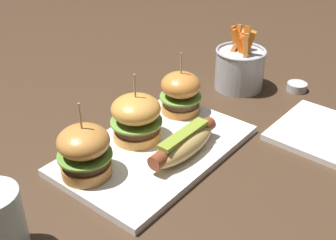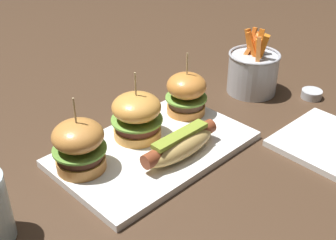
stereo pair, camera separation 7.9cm
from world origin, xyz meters
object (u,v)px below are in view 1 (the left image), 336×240
slider_center (136,118)px  slider_right (181,92)px  side_plate (326,134)px  slider_left (84,151)px  sauce_ramekin (297,87)px  fries_bucket (240,67)px  platter_main (156,150)px  hot_dog (184,143)px

slider_center → slider_right: same height
side_plate → slider_left: bearing=145.6°
slider_left → sauce_ramekin: 0.55m
sauce_ramekin → side_plate: 0.20m
fries_bucket → slider_right: bearing=173.6°
slider_center → fries_bucket: size_ratio=0.89×
side_plate → sauce_ramekin: bearing=40.4°
platter_main → side_plate: (0.25, -0.22, -0.00)m
slider_right → hot_dog: bearing=-140.6°
sauce_ramekin → slider_left: bearing=166.0°
slider_center → fries_bucket: fries_bucket is taller
slider_left → fries_bucket: size_ratio=0.91×
hot_dog → slider_left: size_ratio=1.23×
slider_left → sauce_ramekin: (0.53, -0.13, -0.05)m
hot_dog → slider_center: 0.10m
slider_center → sauce_ramekin: 0.43m
fries_bucket → platter_main: bearing=-176.3°
slider_left → slider_right: (0.27, 0.01, -0.00)m
platter_main → side_plate: size_ratio=1.94×
slider_left → sauce_ramekin: size_ratio=2.91×
hot_dog → fries_bucket: size_ratio=1.12×
slider_center → slider_right: bearing=-1.1°
slider_center → sauce_ramekin: size_ratio=2.86×
slider_left → fries_bucket: bearing=-2.1°
slider_left → side_plate: bearing=-34.4°
slider_center → fries_bucket: bearing=-4.3°
hot_dog → sauce_ramekin: bearing=-6.0°
slider_left → slider_center: size_ratio=1.02×
hot_dog → slider_right: size_ratio=1.26×
slider_left → slider_center: 0.13m
sauce_ramekin → side_plate: bearing=-139.6°
sauce_ramekin → side_plate: size_ratio=0.25×
slider_right → slider_center: bearing=178.9°
fries_bucket → sauce_ramekin: 0.14m
hot_dog → platter_main: bearing=102.5°
slider_right → side_plate: slider_right is taller
hot_dog → slider_right: slider_right is taller
slider_right → slider_left: bearing=-178.8°
hot_dog → sauce_ramekin: hot_dog is taller
slider_center → side_plate: slider_center is taller
hot_dog → slider_center: bearing=97.6°
platter_main → slider_center: slider_center is taller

